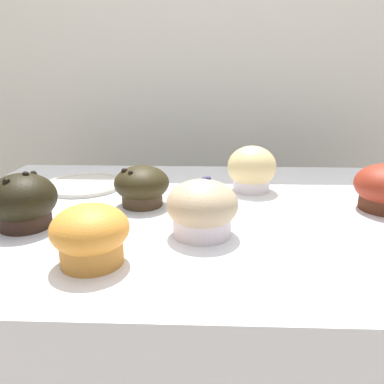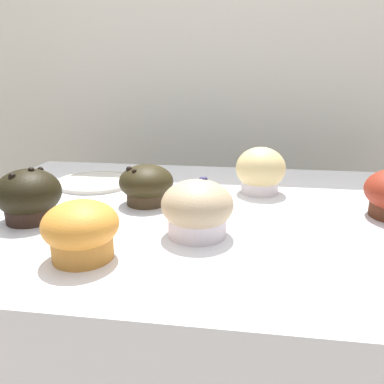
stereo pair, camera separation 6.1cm
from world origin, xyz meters
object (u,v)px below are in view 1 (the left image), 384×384
object	(u,v)px
muffin_front_center	(202,209)
serving_plate	(84,184)
muffin_back_left	(252,170)
muffin_front_right	(142,186)
muffin_front_left	(90,235)
muffin_back_right	(23,202)

from	to	relation	value
muffin_front_center	serving_plate	bearing A→B (deg)	136.69
muffin_back_left	muffin_front_right	bearing A→B (deg)	-154.97
muffin_front_center	muffin_front_left	size ratio (longest dim) A/B	1.08
muffin_front_left	serving_plate	world-z (taller)	muffin_front_left
muffin_back_left	muffin_back_right	xyz separation A→B (m)	(-0.37, -0.20, -0.00)
muffin_back_left	muffin_back_right	distance (m)	0.42
muffin_back_left	muffin_front_center	bearing A→B (deg)	-113.63
muffin_front_center	serving_plate	distance (m)	0.35
muffin_back_right	muffin_front_right	xyz separation A→B (m)	(0.17, 0.11, -0.00)
muffin_front_left	serving_plate	bearing A→B (deg)	109.18
muffin_front_center	muffin_back_right	size ratio (longest dim) A/B	1.03
muffin_front_center	muffin_back_left	xyz separation A→B (m)	(0.10, 0.22, 0.00)
muffin_front_right	muffin_front_left	bearing A→B (deg)	-97.18
muffin_back_left	muffin_back_right	size ratio (longest dim) A/B	0.95
muffin_front_center	muffin_front_right	distance (m)	0.17
muffin_front_left	muffin_front_center	bearing A→B (deg)	34.10
muffin_back_right	serving_plate	bearing A→B (deg)	83.97
muffin_front_center	muffin_front_right	size ratio (longest dim) A/B	1.07
muffin_back_right	serving_plate	xyz separation A→B (m)	(0.02, 0.22, -0.04)
muffin_front_right	muffin_front_center	bearing A→B (deg)	-49.05
muffin_back_left	serving_plate	xyz separation A→B (m)	(-0.35, 0.01, -0.04)
muffin_front_right	serving_plate	size ratio (longest dim) A/B	0.58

